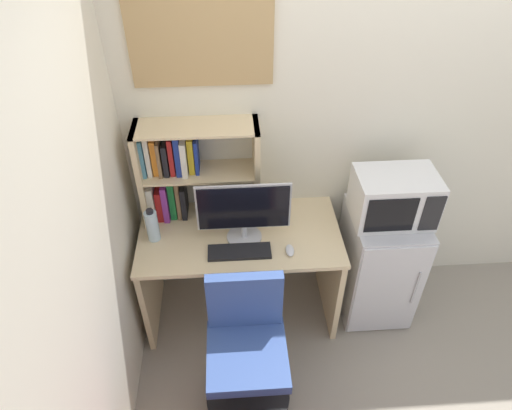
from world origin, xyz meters
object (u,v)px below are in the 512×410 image
Objects in this scene: keyboard at (239,252)px; mini_fridge at (378,263)px; hutch_bookshelf at (181,171)px; computer_mouse at (290,250)px; wall_corkboard at (201,36)px; water_bottle at (152,225)px; microwave at (394,197)px; monitor at (244,211)px; desk_chair at (247,354)px.

mini_fridge is at bearing 10.80° from keyboard.
hutch_bookshelf is 7.36× the size of computer_mouse.
keyboard is at bearing -72.05° from wall_corkboard.
mini_fridge is 1.09× the size of wall_corkboard.
water_bottle is at bearing -179.20° from mini_fridge.
mini_fridge is at bearing -90.31° from microwave.
monitor reaches higher than keyboard.
water_bottle reaches higher than keyboard.
water_bottle is at bearing -137.90° from wall_corkboard.
wall_corkboard is (0.18, 0.10, 0.79)m from hutch_bookshelf.
microwave reaches higher than water_bottle.
desk_chair is at bearing -146.38° from mini_fridge.
water_bottle is 1.13m from wall_corkboard.
monitor is 0.36m from computer_mouse.
hutch_bookshelf is 0.82× the size of desk_chair.
hutch_bookshelf reaches higher than mini_fridge.
monitor is 0.25m from keyboard.
wall_corkboard reaches higher than hutch_bookshelf.
hutch_bookshelf is 0.82m from computer_mouse.
keyboard is at bearing -49.47° from hutch_bookshelf.
wall_corkboard reaches higher than microwave.
mini_fridge is (1.47, 0.02, -0.46)m from water_bottle.
mini_fridge is at bearing -15.37° from wall_corkboard.
microwave is (0.00, 0.00, 0.58)m from mini_fridge.
keyboard is 0.59m from desk_chair.
water_bottle is at bearing -179.08° from microwave.
keyboard is at bearing 92.06° from desk_chair.
hutch_bookshelf reaches higher than water_bottle.
computer_mouse reaches higher than keyboard.
monitor is 0.83m from desk_chair.
mini_fridge is 1.13m from desk_chair.
hutch_bookshelf is 3.18× the size of water_bottle.
wall_corkboard reaches higher than mini_fridge.
microwave is at bearing 0.92° from water_bottle.
wall_corkboard is (-0.19, 0.36, 0.91)m from monitor.
computer_mouse is 0.65m from desk_chair.
microwave is at bearing -9.05° from hutch_bookshelf.
water_bottle is 0.30× the size of wall_corkboard.
desk_chair is at bearing -87.94° from keyboard.
keyboard is 3.81× the size of computer_mouse.
keyboard is (0.33, -0.39, -0.33)m from hutch_bookshelf.
microwave reaches higher than keyboard.
computer_mouse is at bearing -2.44° from keyboard.
desk_chair reaches higher than keyboard.
computer_mouse is at bearing -28.23° from monitor.
wall_corkboard is at bearing 100.59° from desk_chair.
computer_mouse is (0.27, -0.14, -0.20)m from monitor.
hutch_bookshelf is at bearing 170.95° from microwave.
microwave is at bearing -15.22° from wall_corkboard.
wall_corkboard is (0.36, 0.33, 1.02)m from water_bottle.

